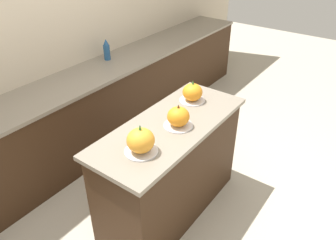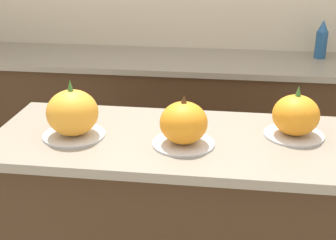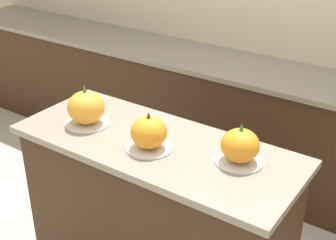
{
  "view_description": "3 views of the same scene",
  "coord_description": "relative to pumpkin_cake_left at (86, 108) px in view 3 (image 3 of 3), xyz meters",
  "views": [
    {
      "loc": [
        -1.72,
        -1.24,
        2.28
      ],
      "look_at": [
        -0.01,
        0.02,
        0.95
      ],
      "focal_mm": 35.0,
      "sensor_mm": 36.0,
      "label": 1
    },
    {
      "loc": [
        0.16,
        -1.57,
        1.63
      ],
      "look_at": [
        -0.06,
        0.0,
        0.99
      ],
      "focal_mm": 50.0,
      "sensor_mm": 36.0,
      "label": 2
    },
    {
      "loc": [
        1.15,
        -1.57,
        2.03
      ],
      "look_at": [
        0.04,
        0.04,
        1.04
      ],
      "focal_mm": 50.0,
      "sensor_mm": 36.0,
      "label": 3
    }
  ],
  "objects": [
    {
      "name": "pumpkin_cake_right",
      "position": [
        0.81,
        0.11,
        -0.01
      ],
      "size": [
        0.22,
        0.22,
        0.19
      ],
      "color": "silver",
      "rests_on": "kitchen_island"
    },
    {
      "name": "kitchen_island",
      "position": [
        0.4,
        0.04,
        -0.55
      ],
      "size": [
        1.42,
        0.58,
        0.92
      ],
      "color": "#382314",
      "rests_on": "ground_plane"
    },
    {
      "name": "wall_back",
      "position": [
        0.4,
        1.65,
        0.24
      ],
      "size": [
        8.0,
        0.06,
        2.5
      ],
      "color": "beige",
      "rests_on": "ground_plane"
    },
    {
      "name": "pumpkin_cake_left",
      "position": [
        0.0,
        0.0,
        0.0
      ],
      "size": [
        0.23,
        0.23,
        0.22
      ],
      "color": "silver",
      "rests_on": "kitchen_island"
    },
    {
      "name": "back_counter",
      "position": [
        0.4,
        1.32,
        -0.56
      ],
      "size": [
        6.0,
        0.6,
        0.89
      ],
      "color": "#382314",
      "rests_on": "ground_plane"
    },
    {
      "name": "pumpkin_cake_center",
      "position": [
        0.41,
        -0.02,
        -0.01
      ],
      "size": [
        0.22,
        0.22,
        0.19
      ],
      "color": "silver",
      "rests_on": "kitchen_island"
    }
  ]
}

